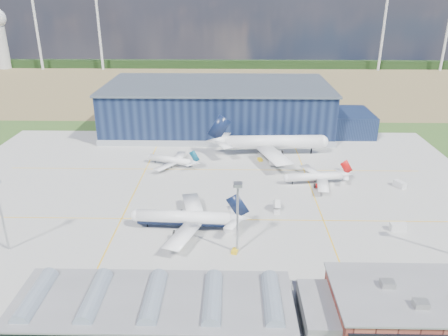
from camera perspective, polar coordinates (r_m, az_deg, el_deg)
ground at (r=161.20m, az=-1.94°, el=-5.00°), size 600.00×600.00×0.00m
apron at (r=170.11m, az=-1.77°, el=-3.44°), size 220.00×160.00×0.08m
farmland at (r=370.47m, az=-0.15°, el=10.85°), size 600.00×220.00×0.01m
treeline at (r=448.48m, az=0.09°, el=13.40°), size 600.00×8.00×8.00m
horizon_dressing at (r=482.36m, az=-24.25°, el=15.79°), size 440.20×18.00×70.00m
hangar at (r=245.84m, az=-0.16°, el=7.66°), size 145.00×62.00×26.10m
ops_building at (r=117.70m, az=25.31°, el=-16.24°), size 46.00×23.00×10.90m
glass_concourse at (r=109.80m, az=-7.21°, el=-17.74°), size 78.00×23.00×8.60m
light_mast_center at (r=127.25m, az=1.78°, el=-5.09°), size 2.60×2.60×23.00m
airliner_navy at (r=144.35m, az=-5.27°, el=-5.62°), size 42.60×41.78×13.14m
airliner_red at (r=181.06m, az=11.82°, el=-0.62°), size 32.88×32.33×9.60m
airliner_widebody at (r=208.96m, az=6.52°, el=4.27°), size 61.75×60.52×19.29m
airliner_regional at (r=197.01m, az=-6.95°, el=1.47°), size 33.84×33.50×8.66m
gse_tug_a at (r=151.10m, az=0.92°, el=-6.71°), size 2.44×3.43×1.31m
gse_tug_b at (r=134.35m, az=1.41°, el=-10.82°), size 2.36×2.98×1.13m
gse_van_a at (r=144.47m, az=0.94°, el=-7.99°), size 5.18×2.99×2.12m
gse_cart_a at (r=157.32m, az=2.56°, el=-5.48°), size 2.97×3.55×1.31m
gse_van_b at (r=189.35m, az=21.98°, el=-1.98°), size 4.46×5.86×2.44m
gse_tug_c at (r=203.25m, az=4.73°, el=1.11°), size 2.49×3.24×1.26m
gse_cart_b at (r=211.29m, az=5.55°, el=1.95°), size 3.68×3.94×1.42m
gse_van_c at (r=156.50m, az=21.78°, el=-7.12°), size 5.30×2.68×2.51m
airstair at (r=158.83m, az=6.87°, el=-4.99°), size 2.28×4.87×3.03m
car_a at (r=120.30m, az=4.68°, el=-15.39°), size 3.47×1.57×1.16m
car_b at (r=124.04m, az=13.24°, el=-14.71°), size 3.38×1.91×1.06m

